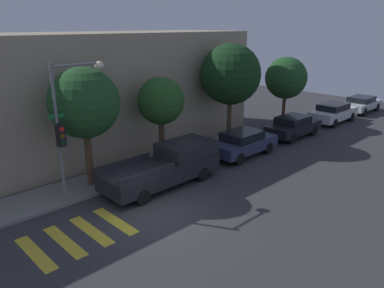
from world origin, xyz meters
name	(u,v)px	position (x,y,z in m)	size (l,w,h in m)	color
ground_plane	(155,216)	(0.00, 0.00, 0.00)	(60.00, 60.00, 0.00)	#333335
sidewalk	(97,182)	(0.00, 4.38, 0.07)	(26.00, 2.35, 0.14)	slate
building_row	(47,100)	(0.00, 8.95, 3.38)	(26.00, 6.00, 6.76)	gray
crosswalk	(78,236)	(-2.86, 0.80, 0.00)	(3.52, 2.60, 0.00)	gold
traffic_light_pole	(69,117)	(-1.52, 3.37, 3.69)	(2.58, 0.56, 5.83)	slate
pickup_truck	(168,165)	(2.47, 2.10, 0.90)	(5.78, 2.09, 1.78)	black
sedan_near_corner	(243,143)	(8.09, 2.10, 0.77)	(4.26, 1.84, 1.45)	#2D3351
sedan_middle	(293,126)	(13.38, 2.10, 0.77)	(4.31, 1.79, 1.44)	black
sedan_far_end	(333,112)	(19.04, 2.10, 0.79)	(4.61, 1.86, 1.47)	silver
sedan_tail_of_row	(361,104)	(24.17, 2.10, 0.73)	(4.30, 1.88, 1.35)	#B7BABF
tree_near_corner	(84,103)	(-0.35, 4.25, 3.93)	(3.10, 3.10, 5.51)	#4C3823
tree_midblock	(161,102)	(3.91, 4.25, 3.42)	(2.44, 2.44, 4.68)	#4C3823
tree_far_end	(231,74)	(9.37, 4.25, 4.31)	(3.67, 3.67, 6.16)	#4C3823
tree_behind_truck	(286,78)	(15.51, 4.25, 3.51)	(2.99, 2.99, 5.02)	#4C3823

